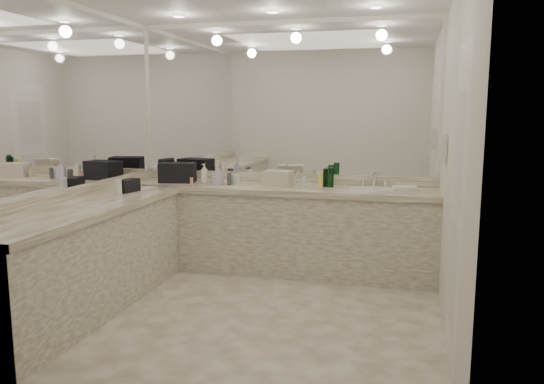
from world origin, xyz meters
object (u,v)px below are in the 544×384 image
(black_toiletry_bag, at_px, (178,172))
(soap_bottle_a, at_px, (204,173))
(sink, at_px, (372,190))
(cream_cosmetic_case, at_px, (278,178))
(soap_bottle_c, at_px, (277,177))
(hand_towel, at_px, (405,188))
(wall_phone, at_px, (442,148))
(soap_bottle_b, at_px, (218,175))

(black_toiletry_bag, height_order, soap_bottle_a, black_toiletry_bag)
(sink, distance_m, soap_bottle_a, 1.77)
(cream_cosmetic_case, distance_m, soap_bottle_c, 0.07)
(black_toiletry_bag, bearing_deg, hand_towel, -0.03)
(wall_phone, distance_m, soap_bottle_a, 2.45)
(soap_bottle_b, bearing_deg, soap_bottle_a, 161.25)
(hand_towel, relative_size, soap_bottle_b, 1.08)
(sink, distance_m, black_toiletry_bag, 2.09)
(sink, xyz_separation_m, soap_bottle_a, (-1.77, 0.01, 0.11))
(hand_towel, bearing_deg, soap_bottle_b, -177.77)
(sink, xyz_separation_m, black_toiletry_bag, (-2.09, 0.03, 0.11))
(black_toiletry_bag, relative_size, soap_bottle_b, 1.82)
(hand_towel, height_order, soap_bottle_c, soap_bottle_c)
(black_toiletry_bag, relative_size, cream_cosmetic_case, 1.30)
(sink, height_order, cream_cosmetic_case, cream_cosmetic_case)
(black_toiletry_bag, distance_m, hand_towel, 2.40)
(soap_bottle_c, bearing_deg, sink, -3.45)
(hand_towel, distance_m, soap_bottle_b, 1.91)
(black_toiletry_bag, bearing_deg, sink, -0.76)
(hand_towel, xyz_separation_m, soap_bottle_b, (-1.91, -0.07, 0.09))
(wall_phone, relative_size, hand_towel, 1.07)
(wall_phone, relative_size, cream_cosmetic_case, 0.83)
(wall_phone, bearing_deg, soap_bottle_b, 168.38)
(cream_cosmetic_case, height_order, soap_bottle_b, soap_bottle_b)
(wall_phone, xyz_separation_m, soap_bottle_c, (-1.59, 0.56, -0.36))
(black_toiletry_bag, bearing_deg, soap_bottle_c, 1.64)
(wall_phone, xyz_separation_m, black_toiletry_bag, (-2.69, 0.53, -0.34))
(sink, bearing_deg, hand_towel, 4.84)
(soap_bottle_c, bearing_deg, wall_phone, -19.42)
(wall_phone, xyz_separation_m, hand_towel, (-0.29, 0.53, -0.43))
(hand_towel, relative_size, soap_bottle_a, 1.07)
(sink, height_order, soap_bottle_a, soap_bottle_a)
(soap_bottle_c, bearing_deg, cream_cosmetic_case, -66.43)
(hand_towel, bearing_deg, cream_cosmetic_case, -178.51)
(wall_phone, distance_m, cream_cosmetic_case, 1.67)
(black_toiletry_bag, height_order, hand_towel, black_toiletry_bag)
(wall_phone, height_order, soap_bottle_c, wall_phone)
(soap_bottle_a, xyz_separation_m, soap_bottle_c, (0.79, 0.05, -0.02))
(sink, bearing_deg, soap_bottle_c, 176.55)
(black_toiletry_bag, distance_m, soap_bottle_a, 0.32)
(black_toiletry_bag, height_order, soap_bottle_c, black_toiletry_bag)
(black_toiletry_bag, distance_m, soap_bottle_b, 0.50)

